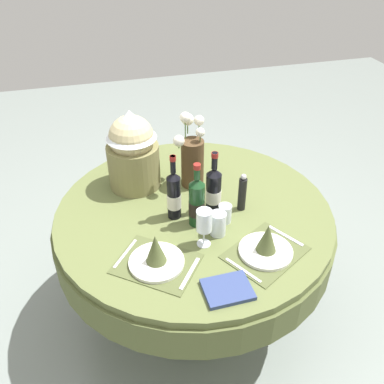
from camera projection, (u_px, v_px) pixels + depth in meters
The scene contains 14 objects.
ground at pixel (193, 308), 2.55m from camera, with size 8.00×8.00×0.00m, color gray.
dining_table at pixel (194, 228), 2.18m from camera, with size 1.42×1.42×0.77m.
place_setting_left at pixel (156, 256), 1.76m from camera, with size 0.43×0.41×0.16m.
place_setting_right at pixel (266, 245), 1.81m from camera, with size 0.42×0.39×0.16m.
flower_vase at pixel (192, 156), 2.19m from camera, with size 0.19×0.20×0.41m.
wine_bottle_left at pixel (174, 195), 1.98m from camera, with size 0.07×0.07×0.34m.
wine_bottle_centre at pixel (197, 202), 1.94m from camera, with size 0.08×0.08×0.33m.
wine_bottle_right at pixel (214, 190), 2.03m from camera, with size 0.08×0.08×0.33m.
wine_glass_left at pixel (204, 221), 1.81m from camera, with size 0.07×0.07×0.19m.
tumbler_near_left at pixel (218, 224), 1.91m from camera, with size 0.07×0.07×0.12m, color silver.
tumbler_near_right at pixel (225, 214), 2.00m from camera, with size 0.07×0.07×0.09m, color silver.
pepper_mill at pixel (242, 193), 2.05m from camera, with size 0.04×0.04×0.21m.
book_on_table at pixel (227, 289), 1.66m from camera, with size 0.19×0.15×0.02m, color navy.
gift_tub_back_left at pixel (132, 147), 2.15m from camera, with size 0.28×0.28×0.44m.
Camera 1 is at (-0.44, -1.60, 2.07)m, focal length 38.74 mm.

